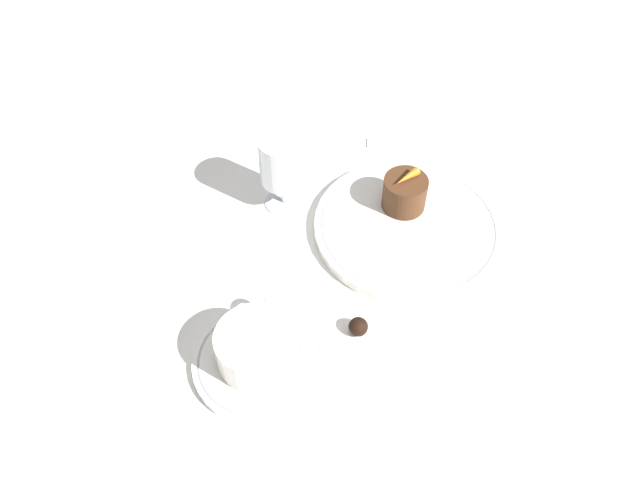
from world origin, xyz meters
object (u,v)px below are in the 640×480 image
object	(u,v)px
coffee_cup	(255,347)
dinner_plate	(408,227)
wine_glass	(283,163)
fork	(411,143)
dessert_cake	(405,193)

from	to	relation	value
coffee_cup	dinner_plate	bearing A→B (deg)	-31.24
wine_glass	coffee_cup	bearing A→B (deg)	-172.93
coffee_cup	fork	distance (m)	0.46
dinner_plate	wine_glass	distance (m)	0.20
dinner_plate	coffee_cup	size ratio (longest dim) A/B	2.23
dinner_plate	wine_glass	bearing A→B (deg)	83.80
coffee_cup	wine_glass	distance (m)	0.28
dinner_plate	wine_glass	xyz separation A→B (m)	(0.02, 0.19, 0.07)
fork	dessert_cake	xyz separation A→B (m)	(-0.15, -0.01, 0.04)
wine_glass	fork	size ratio (longest dim) A/B	0.66
wine_glass	fork	bearing A→B (deg)	-45.11
wine_glass	dessert_cake	world-z (taller)	wine_glass
dinner_plate	fork	bearing A→B (deg)	5.20
dinner_plate	fork	size ratio (longest dim) A/B	1.45
wine_glass	dessert_cake	size ratio (longest dim) A/B	1.91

